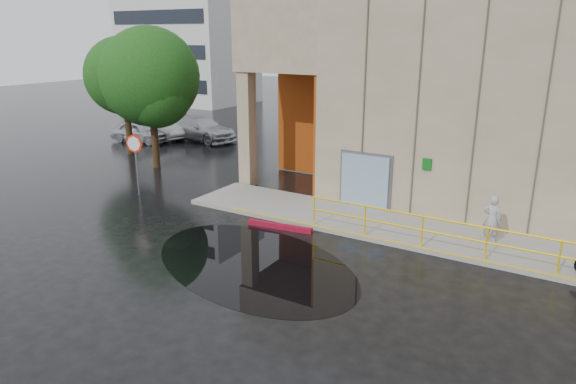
# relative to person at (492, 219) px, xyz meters

# --- Properties ---
(ground) EXTENTS (120.00, 120.00, 0.00)m
(ground) POSITION_rel_person_xyz_m (-5.05, -4.64, -0.93)
(ground) COLOR black
(ground) RESTS_ON ground
(sidewalk) EXTENTS (20.00, 3.00, 0.15)m
(sidewalk) POSITION_rel_person_xyz_m (-1.05, -0.14, -0.85)
(sidewalk) COLOR gray
(sidewalk) RESTS_ON ground
(building) EXTENTS (20.00, 10.17, 8.00)m
(building) POSITION_rel_person_xyz_m (0.05, 6.35, 3.28)
(building) COLOR gray
(building) RESTS_ON ground
(guardrail) EXTENTS (9.56, 0.06, 1.03)m
(guardrail) POSITION_rel_person_xyz_m (-0.80, -1.49, -0.25)
(guardrail) COLOR yellow
(guardrail) RESTS_ON sidewalk
(distant_building) EXTENTS (12.00, 8.08, 15.00)m
(distant_building) POSITION_rel_person_xyz_m (-33.05, 23.34, 6.57)
(distant_building) COLOR silver
(distant_building) RESTS_ON ground
(person) EXTENTS (0.58, 0.38, 1.56)m
(person) POSITION_rel_person_xyz_m (0.00, 0.00, 0.00)
(person) COLOR #A6A5AA
(person) RESTS_ON sidewalk
(stop_sign) EXTENTS (0.77, 0.20, 2.60)m
(stop_sign) POSITION_rel_person_xyz_m (-13.74, -1.87, 0.96)
(stop_sign) COLOR slate
(stop_sign) RESTS_ON ground
(red_curb) EXTENTS (2.40, 0.50, 0.18)m
(red_curb) POSITION_rel_person_xyz_m (-6.55, -2.14, -0.84)
(red_curb) COLOR maroon
(red_curb) RESTS_ON ground
(puddle) EXTENTS (8.51, 6.69, 0.01)m
(puddle) POSITION_rel_person_xyz_m (-5.73, -4.94, -0.93)
(puddle) COLOR black
(puddle) RESTS_ON ground
(car_a) EXTENTS (4.01, 1.99, 1.31)m
(car_a) POSITION_rel_person_xyz_m (-22.05, 6.11, -0.27)
(car_a) COLOR silver
(car_a) RESTS_ON ground
(car_b) EXTENTS (4.83, 2.89, 1.50)m
(car_b) POSITION_rel_person_xyz_m (-21.97, 7.93, -0.18)
(car_b) COLOR white
(car_b) RESTS_ON ground
(car_c) EXTENTS (5.34, 2.64, 1.49)m
(car_c) POSITION_rel_person_xyz_m (-19.18, 8.55, -0.18)
(car_c) COLOR silver
(car_c) RESTS_ON ground
(tree_near) EXTENTS (4.82, 4.82, 6.93)m
(tree_near) POSITION_rel_person_xyz_m (-16.41, 1.96, 3.40)
(tree_near) COLOR black
(tree_near) RESTS_ON ground
(tree_far) EXTENTS (4.24, 4.24, 6.45)m
(tree_far) POSITION_rel_person_xyz_m (-19.99, 3.48, 3.22)
(tree_far) COLOR black
(tree_far) RESTS_ON ground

